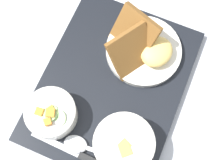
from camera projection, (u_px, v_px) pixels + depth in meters
ground_plane at (112, 86)px, 0.74m from camera, size 4.00×4.00×0.00m
serving_tray at (112, 85)px, 0.73m from camera, size 0.43×0.34×0.02m
bowl_salad at (51, 113)px, 0.68m from camera, size 0.11×0.11×0.06m
bowl_soup at (124, 144)px, 0.65m from camera, size 0.13×0.13×0.06m
plate_main at (143, 48)px, 0.73m from camera, size 0.18×0.19×0.09m
knife at (84, 157)px, 0.67m from camera, size 0.02×0.19×0.01m
spoon at (84, 147)px, 0.68m from camera, size 0.04×0.17×0.01m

